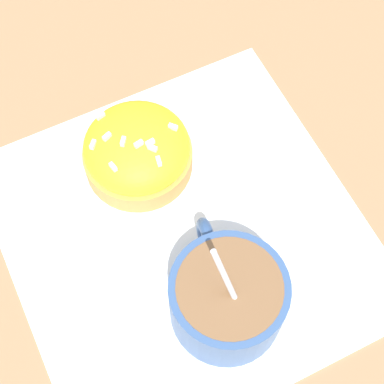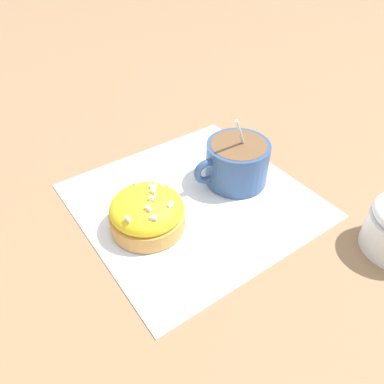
% 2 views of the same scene
% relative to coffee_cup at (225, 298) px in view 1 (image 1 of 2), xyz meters
% --- Properties ---
extents(ground_plane, '(3.00, 3.00, 0.00)m').
position_rel_coffee_cup_xyz_m(ground_plane, '(0.07, -0.00, -0.03)').
color(ground_plane, '#93704C').
extents(paper_napkin, '(0.27, 0.27, 0.00)m').
position_rel_coffee_cup_xyz_m(paper_napkin, '(0.07, -0.00, -0.03)').
color(paper_napkin, white).
rests_on(paper_napkin, ground_plane).
extents(coffee_cup, '(0.10, 0.08, 0.10)m').
position_rel_coffee_cup_xyz_m(coffee_cup, '(0.00, 0.00, 0.00)').
color(coffee_cup, '#335184').
rests_on(coffee_cup, paper_napkin).
extents(frosted_pastry, '(0.09, 0.09, 0.05)m').
position_rel_coffee_cup_xyz_m(frosted_pastry, '(0.14, 0.01, -0.01)').
color(frosted_pastry, '#D19347').
rests_on(frosted_pastry, paper_napkin).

